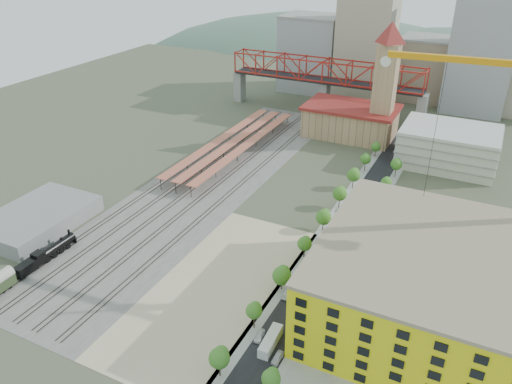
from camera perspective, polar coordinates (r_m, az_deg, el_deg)
The scene contains 31 objects.
ground at distance 146.60m, azimuth 3.09°, elevation -4.34°, with size 400.00×400.00×0.00m, color #474C38.
ballast_strip at distance 174.77m, azimuth -5.46°, elevation 1.21°, with size 36.00×165.00×0.06m, color #605E59.
dirt_lot at distance 125.14m, azimuth -4.51°, elevation -10.79°, with size 28.00×67.00×0.06m, color tan.
street_asphalt at distance 154.50m, azimuth 10.79°, elevation -3.01°, with size 12.00×170.00×0.06m, color black.
sidewalk_west at distance 155.74m, azimuth 8.86°, elevation -2.57°, with size 3.00×170.00×0.04m, color gray.
sidewalk_east at distance 153.47m, azimuth 12.75°, elevation -3.46°, with size 3.00×170.00×0.04m, color gray.
construction_pad at distance 122.55m, azimuth 19.29°, elevation -13.57°, with size 50.00×90.00×0.06m, color gray.
rail_tracks at distance 175.59m, azimuth -5.96°, elevation 1.36°, with size 26.56×160.00×0.18m.
platform_canopies at distance 197.04m, azimuth -2.60°, elevation 5.75°, with size 16.00×80.00×4.12m.
station_hall at distance 215.66m, azimuth 10.73°, elevation 8.03°, with size 38.00×24.00×13.10m.
clock_tower at distance 204.61m, azimuth 14.68°, elevation 13.02°, with size 12.00×12.00×52.00m.
parking_garage at distance 198.08m, azimuth 21.15°, elevation 4.90°, with size 34.00×26.00×14.00m, color silver.
truss_bridge at distance 238.76m, azimuth 7.93°, elevation 13.24°, with size 94.00×9.60×25.60m.
construction_building at distance 116.93m, azimuth 18.55°, elevation -9.77°, with size 44.60×50.60×18.80m.
warehouse at distance 160.65m, azimuth -23.73°, elevation -2.77°, with size 22.00×32.00×5.00m, color gray.
street_trees at distance 146.23m, azimuth 9.66°, elevation -4.83°, with size 15.40×124.40×8.00m.
skyline at distance 265.81m, azimuth 17.58°, elevation 14.61°, with size 133.00×46.00×60.00m.
distant_hills at distance 406.32m, azimuth 23.80°, elevation 2.53°, with size 647.00×264.00×227.00m.
locomotive at distance 144.09m, azimuth -22.65°, elevation -6.47°, with size 2.66×20.55×5.14m.
site_trailer_a at distance 109.51m, azimuth 1.67°, elevation -16.67°, with size 2.34×8.91×2.44m, color silver.
site_trailer_b at distance 124.48m, azimuth 5.89°, elevation -10.37°, with size 2.45×9.31×2.55m, color silver.
site_trailer_c at distance 132.36m, azimuth 7.51°, elevation -7.84°, with size 2.48×9.42×2.58m, color silver.
site_trailer_d at distance 139.84m, azimuth 8.84°, elevation -5.73°, with size 2.73×10.38×2.84m, color silver.
car_0 at distance 111.29m, azimuth 0.39°, elevation -16.13°, with size 1.63×4.05×1.38m, color white.
car_1 at distance 121.99m, azimuth 3.69°, elevation -11.48°, with size 1.67×4.79×1.58m, color gray.
car_2 at distance 127.19m, azimuth 4.93°, elevation -9.72°, with size 2.16×4.69×1.30m, color black.
car_3 at distance 157.53m, azimuth 10.11°, elevation -2.00°, with size 2.10×5.16×1.50m, color navy.
car_4 at distance 107.03m, azimuth 2.46°, elevation -18.42°, with size 1.61×4.01×1.37m, color silver.
car_5 at distance 125.64m, azimuth 7.52°, elevation -10.36°, with size 1.62×4.66×1.53m, color #A4A3A9.
car_6 at distance 152.84m, azimuth 11.79°, elevation -3.19°, with size 2.27×4.93×1.37m, color black.
car_7 at distance 176.04m, azimuth 14.18°, elevation 0.91°, with size 2.15×5.29×1.53m, color navy.
Camera 1 is at (47.88, -114.56, 77.93)m, focal length 35.00 mm.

